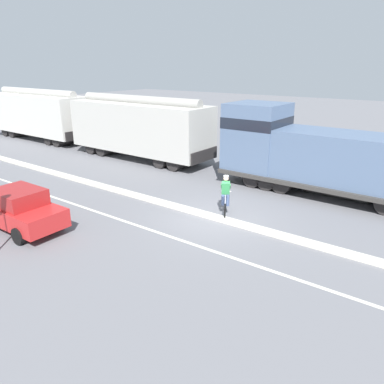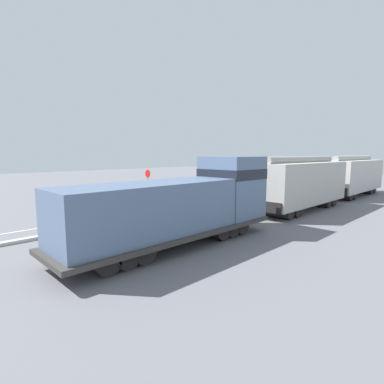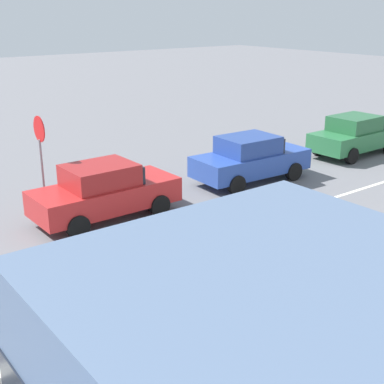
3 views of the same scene
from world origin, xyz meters
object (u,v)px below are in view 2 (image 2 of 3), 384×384
hopper_car_middle (352,176)px  parked_car_blue (209,187)px  parked_car_red (168,192)px  cyclist (159,207)px  hopper_car_lead (301,184)px  parked_car_green (241,183)px  locomotive (186,207)px  stop_sign (148,179)px

hopper_car_middle → parked_car_blue: bearing=-137.9°
parked_car_red → cyclist: bearing=-43.7°
hopper_car_middle → cyclist: 22.07m
hopper_car_middle → parked_car_blue: size_ratio=2.49×
hopper_car_lead → parked_car_green: 13.49m
locomotive → hopper_car_lead: 12.16m
hopper_car_lead → hopper_car_middle: (0.00, 11.60, 0.00)m
locomotive → cyclist: locomotive is taller
hopper_car_middle → cyclist: (-5.06, -21.44, -1.26)m
parked_car_green → stop_sign: stop_sign is taller
cyclist → hopper_car_middle: bearing=76.7°
parked_car_red → cyclist: size_ratio=2.46×
locomotive → hopper_car_lead: (0.00, 12.16, 0.28)m
locomotive → stop_sign: bearing=151.4°
parked_car_green → cyclist: cyclist is taller
parked_car_blue → hopper_car_middle: bearing=42.1°
hopper_car_middle → parked_car_green: (-11.14, -4.09, -1.26)m
parked_car_red → parked_car_blue: (-0.05, 5.71, 0.00)m
hopper_car_lead → parked_car_blue: 11.26m
hopper_car_lead → cyclist: (-5.06, -9.84, -1.26)m
parked_car_red → parked_car_green: 11.64m
hopper_car_middle → parked_car_green: bearing=-159.8°
stop_sign → hopper_car_lead: bearing=22.8°
hopper_car_lead → cyclist: hopper_car_lead is taller
parked_car_blue → parked_car_green: 5.93m
parked_car_blue → stop_sign: size_ratio=1.48×
hopper_car_lead → hopper_car_middle: same height
stop_sign → locomotive: bearing=-28.6°
hopper_car_middle → parked_car_green: hopper_car_middle is taller
stop_sign → parked_car_red: bearing=36.7°
hopper_car_middle → stop_sign: (-12.58, -16.89, -0.05)m
cyclist → stop_sign: bearing=148.8°
hopper_car_lead → parked_car_blue: hopper_car_lead is taller
locomotive → stop_sign: locomotive is taller
hopper_car_lead → parked_car_green: (-11.14, 7.51, -1.26)m
hopper_car_lead → parked_car_red: size_ratio=2.51×
parked_car_blue → cyclist: (6.02, -11.42, 0.00)m
parked_car_blue → locomotive: bearing=-51.1°
parked_car_blue → cyclist: size_ratio=2.48×
parked_car_red → parked_car_green: (-0.11, 11.64, 0.00)m
locomotive → parked_car_red: 13.68m
parked_car_green → cyclist: 18.39m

